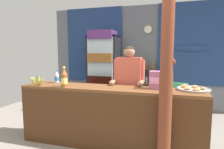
{
  "coord_description": "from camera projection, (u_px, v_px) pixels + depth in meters",
  "views": [
    {
      "loc": [
        0.73,
        -2.35,
        1.45
      ],
      "look_at": [
        -0.18,
        0.71,
        1.07
      ],
      "focal_mm": 30.87,
      "sensor_mm": 36.0,
      "label": 1
    }
  ],
  "objects": [
    {
      "name": "ground_plane",
      "position": [
        126.0,
        129.0,
        3.62
      ],
      "size": [
        6.87,
        6.87,
        0.0
      ],
      "primitive_type": "plane",
      "color": "gray"
    },
    {
      "name": "snack_box_wafer",
      "position": [
        156.0,
        80.0,
        2.77
      ],
      "size": [
        0.19,
        0.16,
        0.26
      ],
      "color": "#B76699",
      "rests_on": "stall_counter"
    },
    {
      "name": "banana_bunch",
      "position": [
        37.0,
        81.0,
        3.05
      ],
      "size": [
        0.28,
        0.06,
        0.16
      ],
      "color": "#CCC14C",
      "rests_on": "stall_counter"
    },
    {
      "name": "timber_post",
      "position": [
        166.0,
        76.0,
        2.3
      ],
      "size": [
        0.18,
        0.16,
        2.42
      ],
      "color": "brown",
      "rests_on": "ground"
    },
    {
      "name": "plastic_lawn_chair",
      "position": [
        178.0,
        100.0,
        3.84
      ],
      "size": [
        0.56,
        0.56,
        0.86
      ],
      "color": "#4CC675",
      "rests_on": "ground"
    },
    {
      "name": "soda_bottle_water",
      "position": [
        57.0,
        77.0,
        3.32
      ],
      "size": [
        0.08,
        0.08,
        0.22
      ],
      "color": "silver",
      "rests_on": "stall_counter"
    },
    {
      "name": "pastry_tray",
      "position": [
        193.0,
        89.0,
        2.67
      ],
      "size": [
        0.45,
        0.45,
        0.07
      ],
      "color": "#BCBCC1",
      "rests_on": "stall_counter"
    },
    {
      "name": "back_wall_curtained",
      "position": [
        140.0,
        55.0,
        5.01
      ],
      "size": [
        4.84,
        0.22,
        2.61
      ],
      "color": "slate",
      "rests_on": "ground"
    },
    {
      "name": "stall_counter",
      "position": [
        107.0,
        112.0,
        2.84
      ],
      "size": [
        2.76,
        0.5,
        0.92
      ],
      "color": "brown",
      "rests_on": "ground"
    },
    {
      "name": "drink_fridge",
      "position": [
        104.0,
        67.0,
        4.72
      ],
      "size": [
        0.71,
        0.68,
        1.94
      ],
      "color": "black",
      "rests_on": "ground"
    },
    {
      "name": "soda_bottle_iced_tea",
      "position": [
        64.0,
        78.0,
        2.9
      ],
      "size": [
        0.1,
        0.1,
        0.31
      ],
      "color": "brown",
      "rests_on": "stall_counter"
    },
    {
      "name": "shopkeeper",
      "position": [
        129.0,
        80.0,
        3.24
      ],
      "size": [
        0.53,
        0.42,
        1.54
      ],
      "color": "#28282D",
      "rests_on": "ground"
    },
    {
      "name": "bottle_shelf_rack",
      "position": [
        144.0,
        84.0,
        4.79
      ],
      "size": [
        0.48,
        0.28,
        1.22
      ],
      "color": "brown",
      "rests_on": "ground"
    }
  ]
}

